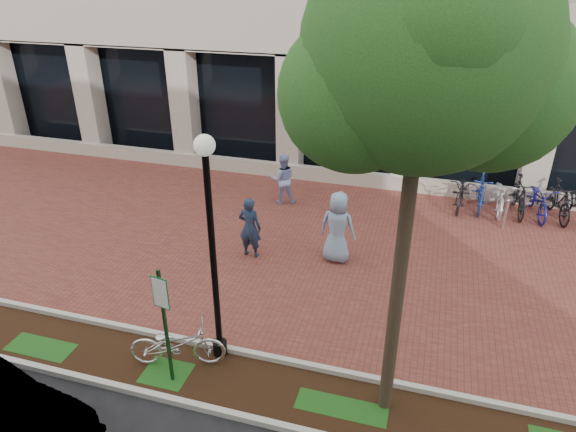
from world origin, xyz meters
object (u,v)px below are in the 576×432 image
(parking_sign, at_px, (163,314))
(lamppost, at_px, (212,242))
(locked_bicycle, at_px, (177,344))
(pedestrian_left, at_px, (250,227))
(pedestrian_mid, at_px, (283,179))
(bollard, at_px, (505,214))
(pedestrian_right, at_px, (338,227))
(street_tree, at_px, (428,67))
(bike_rack_cluster, at_px, (519,197))

(parking_sign, relative_size, lamppost, 0.54)
(locked_bicycle, height_order, pedestrian_left, pedestrian_left)
(pedestrian_left, bearing_deg, pedestrian_mid, -84.20)
(lamppost, relative_size, locked_bicycle, 2.47)
(pedestrian_mid, bearing_deg, bollard, 161.42)
(bollard, bearing_deg, pedestrian_mid, -179.10)
(pedestrian_mid, bearing_deg, lamppost, 77.34)
(parking_sign, relative_size, locked_bicycle, 1.33)
(pedestrian_right, bearing_deg, locked_bicycle, 72.00)
(parking_sign, height_order, bollard, parking_sign)
(pedestrian_left, bearing_deg, street_tree, 138.32)
(bike_rack_cluster, bearing_deg, pedestrian_right, -139.04)
(locked_bicycle, distance_m, bike_rack_cluster, 11.17)
(locked_bicycle, relative_size, pedestrian_left, 1.10)
(lamppost, relative_size, bollard, 4.81)
(parking_sign, xyz_separation_m, pedestrian_left, (-0.14, 4.62, -0.71))
(pedestrian_mid, bearing_deg, locked_bicycle, 71.95)
(street_tree, distance_m, pedestrian_left, 7.59)
(street_tree, distance_m, pedestrian_right, 6.87)
(street_tree, bearing_deg, lamppost, 173.79)
(parking_sign, bearing_deg, bollard, 62.41)
(street_tree, height_order, bike_rack_cluster, street_tree)
(parking_sign, bearing_deg, pedestrian_right, 78.32)
(pedestrian_left, relative_size, bollard, 1.77)
(street_tree, bearing_deg, bollard, 72.04)
(bike_rack_cluster, bearing_deg, bollard, -112.26)
(lamppost, bearing_deg, pedestrian_mid, 96.82)
(bike_rack_cluster, bearing_deg, lamppost, -127.35)
(street_tree, relative_size, bike_rack_cluster, 1.77)
(lamppost, distance_m, street_tree, 4.67)
(locked_bicycle, relative_size, pedestrian_right, 0.97)
(lamppost, bearing_deg, bike_rack_cluster, 53.21)
(locked_bicycle, relative_size, pedestrian_mid, 1.13)
(pedestrian_left, distance_m, pedestrian_mid, 3.37)
(pedestrian_left, height_order, bollard, pedestrian_left)
(street_tree, xyz_separation_m, locked_bicycle, (-3.98, -0.11, -5.33))
(pedestrian_left, distance_m, bike_rack_cluster, 8.35)
(street_tree, xyz_separation_m, bollard, (2.44, 7.53, -5.33))
(pedestrian_left, xyz_separation_m, pedestrian_mid, (-0.13, 3.37, -0.03))
(bollard, bearing_deg, street_tree, -107.96)
(bike_rack_cluster, bearing_deg, street_tree, -109.03)
(bollard, bearing_deg, bike_rack_cluster, 68.30)
(bollard, distance_m, bike_rack_cluster, 1.25)
(locked_bicycle, xyz_separation_m, pedestrian_right, (2.14, 4.60, 0.47))
(pedestrian_left, xyz_separation_m, bollard, (6.48, 3.47, -0.35))
(pedestrian_right, bearing_deg, pedestrian_mid, -44.62)
(pedestrian_mid, bearing_deg, parking_sign, 72.47)
(parking_sign, bearing_deg, bike_rack_cluster, 64.17)
(lamppost, height_order, bike_rack_cluster, lamppost)
(street_tree, height_order, bollard, street_tree)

